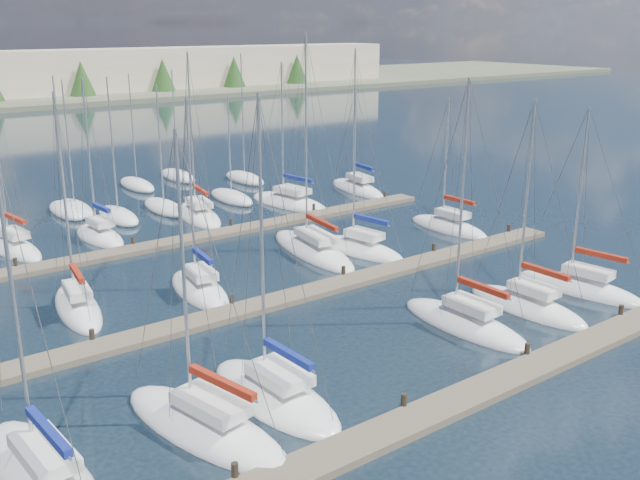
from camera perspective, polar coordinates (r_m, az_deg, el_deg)
ground at (r=80.58m, az=-20.09°, el=4.93°), size 400.00×400.00×0.00m
dock_near at (r=32.44m, az=13.06°, el=-11.52°), size 44.00×1.93×1.10m
dock_mid at (r=41.82m, az=-1.66°, el=-4.40°), size 44.00×1.93×1.10m
dock_far at (r=53.27m, az=-10.38°, el=0.07°), size 44.00×1.93×1.10m
sailboat_k at (r=49.82m, az=-0.60°, el=-0.80°), size 4.31×10.80×15.60m
sailboat_l at (r=50.08m, az=3.22°, el=-0.74°), size 3.66×8.00×11.85m
sailboat_e at (r=41.74m, az=16.22°, el=-5.11°), size 2.58×7.72×12.38m
sailboat_b at (r=29.35m, az=-9.22°, el=-14.51°), size 4.67×9.55×12.56m
sailboat_i at (r=42.15m, az=-18.80°, el=-5.11°), size 3.29×7.92×12.74m
sailboat_q at (r=63.23m, az=-2.48°, el=3.03°), size 4.47×9.43×13.00m
sailboat_o at (r=55.52m, az=-17.21°, el=0.31°), size 2.68×6.63×12.52m
sailboat_n at (r=54.75m, az=-23.31°, el=-0.56°), size 3.33×7.92×13.92m
sailboat_d at (r=38.66m, az=11.50°, el=-6.55°), size 2.67×8.35×13.62m
sailboat_f at (r=45.48m, az=20.10°, el=-3.64°), size 3.34×8.24×11.64m
sailboat_a at (r=28.05m, az=-21.24°, el=-17.17°), size 3.27×9.20×12.88m
sailboat_p at (r=59.67m, az=-9.72°, el=1.96°), size 4.15×8.63×14.00m
sailboat_m at (r=56.31m, az=10.25°, el=1.02°), size 2.45×7.60×10.80m
sailboat_c at (r=31.14m, az=-3.66°, el=-12.31°), size 3.35×8.26×13.59m
sailboat_j at (r=43.16m, az=-9.62°, el=-3.91°), size 3.44×7.41×12.23m
sailboat_r at (r=68.52m, az=3.00°, el=4.13°), size 3.73×8.80×13.92m
distant_boats at (r=64.10m, az=-19.44°, el=2.37°), size 36.93×20.75×13.30m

